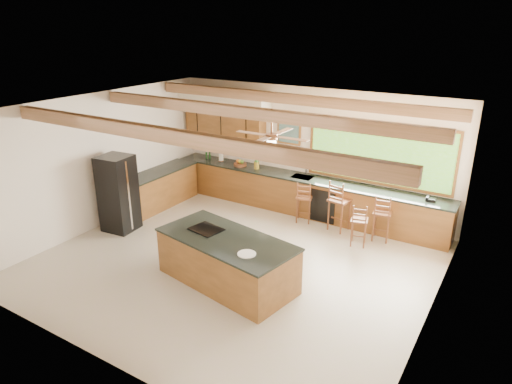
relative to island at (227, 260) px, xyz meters
The scene contains 9 objects.
ground 0.85m from the island, 112.91° to the left, with size 7.20×7.20×0.00m, color #B9AC99.
room_shell 2.26m from the island, 108.87° to the left, with size 7.27×6.54×3.02m.
counter_run 3.37m from the island, 109.07° to the left, with size 7.12×3.10×1.24m.
island is the anchor object (origin of this frame).
refrigerator 3.41m from the island, 169.95° to the left, with size 0.73×0.72×1.71m.
bar_stool_a 3.19m from the island, 74.02° to the left, with size 0.50×0.50×1.19m.
bar_stool_b 3.07m from the island, 89.94° to the left, with size 0.46×0.46×1.01m.
bar_stool_c 3.58m from the island, 59.02° to the left, with size 0.43×0.43×1.05m.
bar_stool_d 3.00m from the island, 59.72° to the left, with size 0.41×0.41×0.94m.
Camera 1 is at (4.47, -6.50, 4.45)m, focal length 32.00 mm.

